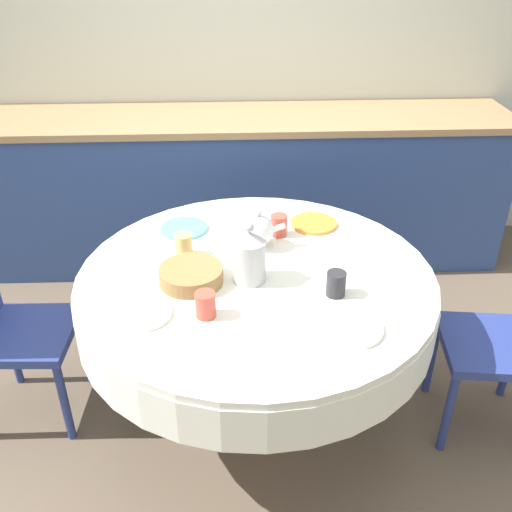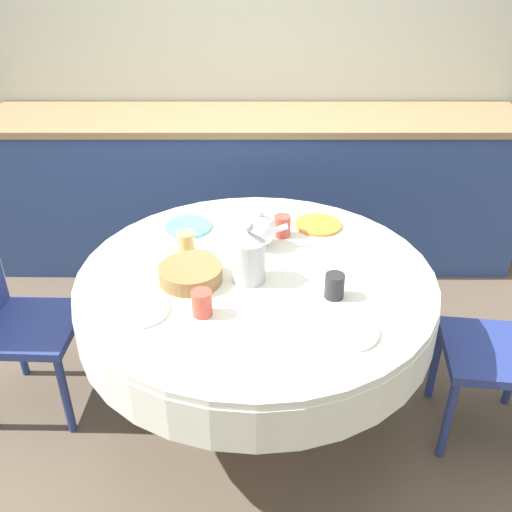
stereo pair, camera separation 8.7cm
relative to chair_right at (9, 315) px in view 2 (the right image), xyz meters
name	(u,v)px [view 2 (the right image)]	position (x,y,z in m)	size (l,w,h in m)	color
ground_plane	(256,407)	(1.06, -0.05, -0.50)	(12.00, 12.00, 0.00)	brown
wall_back	(255,44)	(1.06, 1.71, 0.80)	(7.00, 0.05, 2.60)	beige
kitchen_counter	(256,189)	(1.06, 1.37, -0.02)	(3.24, 0.64, 0.96)	#2D4784
dining_table	(256,298)	(1.06, -0.05, 0.12)	(1.45, 1.45, 0.74)	olive
chair_right	(9,315)	(0.00, 0.00, 0.00)	(0.42, 0.42, 0.90)	navy
plate_near_left	(140,310)	(0.64, -0.31, 0.25)	(0.22, 0.22, 0.01)	white
cup_near_left	(202,303)	(0.87, -0.32, 0.29)	(0.07, 0.07, 0.10)	#CC4C3D
plate_near_right	(348,331)	(1.38, -0.43, 0.25)	(0.22, 0.22, 0.01)	white
cup_near_right	(335,286)	(1.36, -0.21, 0.29)	(0.07, 0.07, 0.10)	#28282D
plate_far_left	(188,227)	(0.75, 0.34, 0.25)	(0.22, 0.22, 0.01)	#60BCB7
cup_far_left	(186,243)	(0.77, 0.11, 0.29)	(0.07, 0.07, 0.10)	#DBB766
plate_far_right	(318,225)	(1.35, 0.36, 0.25)	(0.22, 0.22, 0.01)	orange
cup_far_right	(282,226)	(1.18, 0.27, 0.29)	(0.07, 0.07, 0.10)	#CC4C3D
coffee_carafe	(249,256)	(1.04, -0.09, 0.35)	(0.13, 0.13, 0.25)	#B2B2B7
teapot	(261,230)	(1.08, 0.17, 0.32)	(0.19, 0.14, 0.18)	white
bread_basket	(191,274)	(0.81, -0.10, 0.27)	(0.25, 0.25, 0.06)	olive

